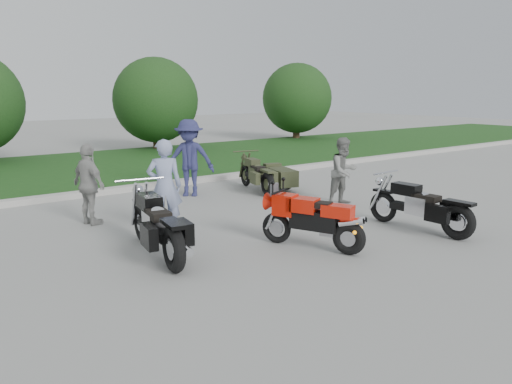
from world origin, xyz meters
TOP-DOWN VIEW (x-y plane):
  - ground at (0.00, 0.00)m, footprint 80.00×80.00m
  - curb at (0.00, 6.00)m, footprint 60.00×0.30m
  - grass_strip at (0.00, 10.15)m, footprint 60.00×8.00m
  - tree_mid_right at (4.00, 13.50)m, footprint 3.60×3.60m
  - tree_far_right at (12.00, 13.50)m, footprint 3.60×3.60m
  - sportbike_red at (0.09, -0.49)m, footprint 0.90×1.76m
  - cruiser_left at (-2.17, 0.69)m, footprint 0.57×2.44m
  - cruiser_right at (2.48, -0.93)m, footprint 0.43×2.24m
  - cruiser_sidecar at (2.61, 3.83)m, footprint 1.36×2.12m
  - person_stripe at (-1.43, 1.92)m, footprint 0.76×0.65m
  - person_grey at (2.96, 1.56)m, footprint 0.78×0.62m
  - person_denim at (0.57, 4.54)m, footprint 1.41×1.34m
  - person_back at (-2.37, 3.30)m, footprint 0.61×1.01m

SIDE VIEW (x-z plane):
  - ground at x=0.00m, z-range 0.00..0.00m
  - grass_strip at x=0.00m, z-range 0.00..0.14m
  - curb at x=0.00m, z-range 0.00..0.15m
  - cruiser_sidecar at x=2.61m, z-range -0.03..0.80m
  - cruiser_right at x=2.48m, z-range 0.01..0.87m
  - cruiser_left at x=-2.17m, z-range 0.01..0.95m
  - sportbike_red at x=0.09m, z-range 0.08..0.96m
  - person_grey at x=2.96m, z-range 0.00..1.56m
  - person_back at x=-2.37m, z-range 0.00..1.61m
  - person_stripe at x=-1.43m, z-range 0.00..1.76m
  - person_denim at x=0.57m, z-range 0.00..1.92m
  - tree_mid_right at x=4.00m, z-range 0.19..4.19m
  - tree_far_right at x=12.00m, z-range 0.19..4.19m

